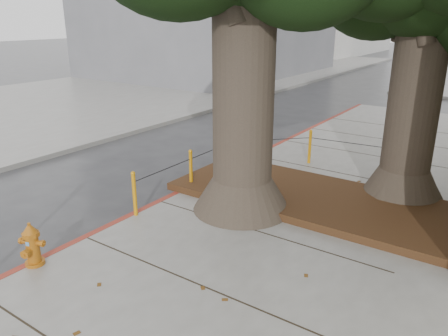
% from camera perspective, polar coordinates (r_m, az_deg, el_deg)
% --- Properties ---
extents(ground, '(140.00, 140.00, 0.00)m').
position_cam_1_polar(ground, '(7.26, -7.47, -14.18)').
color(ground, '#28282B').
rests_on(ground, ground).
extents(sidewalk_opposite, '(14.00, 60.00, 0.15)m').
position_cam_1_polar(sidewalk_opposite, '(23.52, -16.85, 8.85)').
color(sidewalk_opposite, slate).
rests_on(sidewalk_opposite, ground).
extents(curb_red, '(0.14, 26.00, 0.16)m').
position_cam_1_polar(curb_red, '(10.06, -6.51, -3.75)').
color(curb_red, maroon).
rests_on(curb_red, ground).
extents(planter_bed, '(6.40, 2.60, 0.16)m').
position_cam_1_polar(planter_bed, '(9.69, 12.21, -4.00)').
color(planter_bed, black).
rests_on(planter_bed, sidewalk_main).
extents(bollard_ring, '(3.79, 5.39, 0.95)m').
position_cam_1_polar(bollard_ring, '(10.66, 4.64, 1.04)').
color(bollard_ring, orange).
rests_on(bollard_ring, sidewalk_main).
extents(fire_hydrant, '(0.40, 0.40, 0.74)m').
position_cam_1_polar(fire_hydrant, '(7.75, -23.79, -9.14)').
color(fire_hydrant, '#B56212').
rests_on(fire_hydrant, sidewalk_main).
extents(car_dark, '(1.65, 3.92, 1.13)m').
position_cam_1_polar(car_dark, '(26.12, 0.86, 11.71)').
color(car_dark, black).
rests_on(car_dark, ground).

